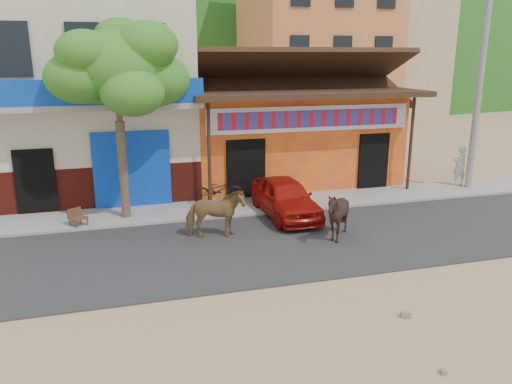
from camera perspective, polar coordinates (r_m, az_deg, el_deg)
The scene contains 16 objects.
ground at distance 11.90m, azimuth 9.37°, elevation -9.83°, with size 120.00×120.00×0.00m, color #9E825B.
road at distance 14.00m, azimuth 5.07°, elevation -5.64°, with size 60.00×5.00×0.04m, color #28282B.
sidewalk at distance 17.13m, azimuth 0.96°, elevation -1.50°, with size 60.00×2.00×0.12m, color gray.
dance_club at distance 21.06m, azimuth 3.10°, elevation 6.51°, with size 8.00×6.00×3.60m, color orange.
cafe_building at distance 19.78m, azimuth -18.23°, elevation 10.17°, with size 7.00×6.00×7.00m, color beige.
apartment_front at distance 36.40m, azimuth 6.73°, elevation 16.76°, with size 9.00×9.00×12.00m, color #CC723F.
apartment_rear at distance 45.74m, azimuth 14.57°, elevation 14.82°, with size 8.00×8.00×10.00m, color tan.
hillside at distance 80.15m, azimuth -13.05°, elevation 19.94°, with size 100.00×40.00×24.00m, color #194C14.
tree at distance 15.62m, azimuth -15.32°, elevation 7.81°, with size 3.00×3.00×6.00m, color #2D721E, non-canonical shape.
utility_pole at distance 20.35m, azimuth 24.22°, elevation 11.49°, with size 0.24×0.24×8.00m, color gray.
cow_tan at distance 14.04m, azimuth -4.69°, elevation -2.48°, with size 0.75×1.65×1.39m, color olive.
cow_dark at distance 13.98m, azimuth 9.29°, elevation -2.61°, with size 1.16×1.31×1.44m, color black.
red_car at distance 15.90m, azimuth 3.35°, elevation -0.61°, with size 1.46×3.63×1.24m, color #A0110B.
scooter at distance 17.12m, azimuth -4.35°, elevation 0.24°, with size 0.60×1.73×0.91m, color black.
pedestrian at distance 20.88m, azimuth 22.25°, elevation 2.81°, with size 0.57×0.38×1.57m, color silver.
cafe_chair_right at distance 15.70m, azimuth -19.75°, elevation -1.98°, with size 0.44×0.44×0.94m, color #492C18, non-canonical shape.
Camera 1 is at (-4.71, -9.71, 5.01)m, focal length 35.00 mm.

